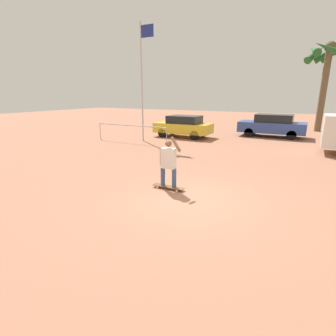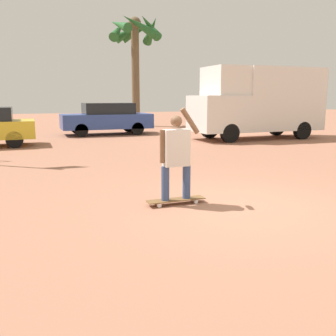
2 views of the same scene
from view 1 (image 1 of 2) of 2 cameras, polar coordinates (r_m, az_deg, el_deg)
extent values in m
plane|color=#A36B51|center=(7.57, 4.64, -6.97)|extent=(80.00, 80.00, 0.00)
cube|color=brown|center=(8.37, 0.09, -4.04)|extent=(1.06, 0.24, 0.02)
cylinder|color=white|center=(8.47, -2.32, -4.15)|extent=(0.07, 0.03, 0.07)
cylinder|color=white|center=(8.62, -1.65, -3.76)|extent=(0.07, 0.03, 0.07)
cylinder|color=white|center=(8.15, 1.93, -4.94)|extent=(0.07, 0.03, 0.07)
cylinder|color=white|center=(8.32, 2.53, -4.52)|extent=(0.07, 0.03, 0.07)
cylinder|color=#384C7A|center=(8.36, -1.13, -1.83)|extent=(0.14, 0.14, 0.60)
cylinder|color=#384C7A|center=(8.18, 1.33, -2.23)|extent=(0.14, 0.14, 0.60)
cube|color=silver|center=(8.10, 0.09, 2.14)|extent=(0.45, 0.22, 0.64)
sphere|color=brown|center=(8.01, 0.09, 5.33)|extent=(0.20, 0.20, 0.20)
cylinder|color=brown|center=(8.21, -1.47, 2.58)|extent=(0.09, 0.09, 0.57)
cylinder|color=brown|center=(7.89, 1.72, 5.18)|extent=(0.37, 0.09, 0.47)
cylinder|color=black|center=(19.56, 17.19, 7.40)|extent=(0.63, 0.22, 0.63)
cylinder|color=black|center=(21.22, 18.13, 7.93)|extent=(0.63, 0.22, 0.63)
cylinder|color=black|center=(19.22, 25.28, 6.47)|extent=(0.63, 0.22, 0.63)
cylinder|color=black|center=(20.92, 25.59, 7.07)|extent=(0.63, 0.22, 0.63)
cube|color=#2D4793|center=(20.14, 21.64, 8.26)|extent=(4.44, 1.93, 0.72)
cube|color=black|center=(20.07, 22.14, 10.01)|extent=(2.44, 1.70, 0.54)
cylinder|color=black|center=(18.52, -1.21, 7.66)|extent=(0.63, 0.22, 0.63)
cylinder|color=black|center=(19.90, 1.04, 8.22)|extent=(0.63, 0.22, 0.63)
cylinder|color=black|center=(17.46, 5.83, 7.09)|extent=(0.63, 0.22, 0.63)
cylinder|color=black|center=(18.91, 7.68, 7.69)|extent=(0.63, 0.22, 0.63)
cube|color=gold|center=(18.62, 3.30, 8.72)|extent=(3.93, 1.80, 0.67)
cube|color=black|center=(18.52, 3.61, 10.51)|extent=(2.16, 1.58, 0.51)
cylinder|color=brown|center=(24.79, 30.72, 14.28)|extent=(0.50, 0.50, 6.40)
sphere|color=brown|center=(25.04, 31.81, 21.54)|extent=(0.80, 0.80, 0.80)
cone|color=#235B28|center=(25.99, 32.68, 20.48)|extent=(2.27, 1.49, 1.51)
cone|color=#235B28|center=(26.07, 31.60, 20.54)|extent=(2.20, 0.62, 1.59)
cone|color=#235B28|center=(25.57, 29.46, 20.88)|extent=(1.69, 2.15, 1.68)
cone|color=#235B28|center=(24.73, 29.18, 21.52)|extent=(1.17, 2.34, 1.24)
cone|color=#235B28|center=(23.92, 31.71, 21.23)|extent=(2.25, 0.70, 1.51)
cylinder|color=#B7B7BC|center=(16.99, -5.71, 17.52)|extent=(0.09, 0.09, 6.93)
sphere|color=#B7B7BC|center=(17.46, -6.06, 29.13)|extent=(0.12, 0.12, 0.12)
cube|color=navy|center=(17.10, -4.54, 27.61)|extent=(0.84, 0.02, 0.67)
cylinder|color=#99999E|center=(16.60, -8.12, 9.13)|extent=(5.05, 0.05, 0.05)
cylinder|color=#99999E|center=(18.27, -14.53, 7.72)|extent=(0.04, 0.04, 1.05)
cylinder|color=#99999E|center=(15.33, -0.34, 6.76)|extent=(0.04, 0.04, 1.05)
camera|label=2|loc=(6.27, -51.60, 0.20)|focal=40.00mm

